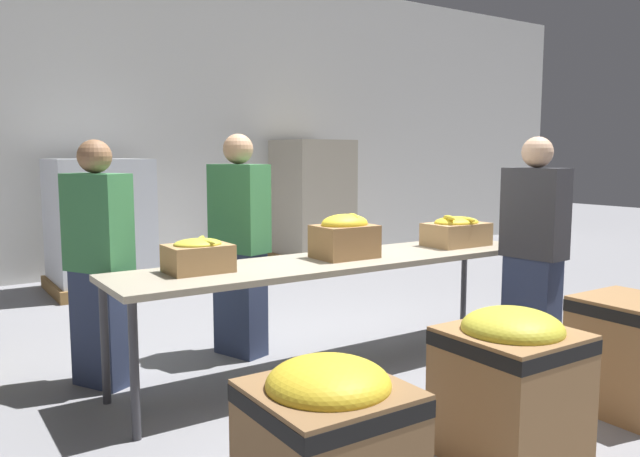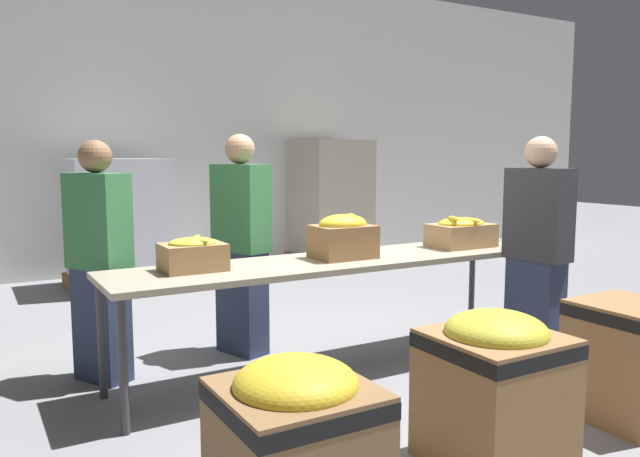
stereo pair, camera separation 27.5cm
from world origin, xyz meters
TOP-DOWN VIEW (x-y plane):
  - ground_plane at (0.00, 0.00)m, footprint 30.00×30.00m
  - wall_back at (0.00, 4.51)m, footprint 16.00×0.08m
  - sorting_table at (0.00, 0.00)m, footprint 3.20×0.71m
  - banana_box_0 at (-1.02, 0.08)m, footprint 0.38×0.29m
  - banana_box_1 at (0.04, 0.01)m, footprint 0.41×0.31m
  - banana_box_2 at (1.12, -0.00)m, footprint 0.49×0.34m
  - volunteer_0 at (-0.43, 0.70)m, footprint 0.36×0.50m
  - volunteer_1 at (1.25, -0.64)m, footprint 0.26×0.46m
  - volunteer_2 at (-1.47, 0.63)m, footprint 0.40×0.48m
  - donation_bin_0 at (-1.14, -1.52)m, footprint 0.59×0.59m
  - donation_bin_1 at (-0.04, -1.52)m, footprint 0.59×0.59m
  - donation_bin_2 at (1.02, -1.52)m, footprint 0.55×0.55m
  - pallet_stack_0 at (-0.72, 3.63)m, footprint 1.09×1.09m
  - pallet_stack_1 at (2.26, 3.85)m, footprint 0.98×0.98m

SIDE VIEW (x-z plane):
  - ground_plane at x=0.00m, z-range 0.00..0.00m
  - donation_bin_2 at x=1.02m, z-range 0.03..0.70m
  - donation_bin_0 at x=-1.14m, z-range 0.02..0.73m
  - donation_bin_1 at x=-0.04m, z-range 0.02..0.79m
  - pallet_stack_0 at x=-0.72m, z-range -0.01..1.46m
  - sorting_table at x=0.00m, z-range 0.35..1.14m
  - volunteer_2 at x=-1.47m, z-range 0.00..1.61m
  - volunteer_1 at x=1.25m, z-range 0.00..1.64m
  - volunteer_0 at x=-0.43m, z-range -0.01..1.66m
  - pallet_stack_1 at x=2.26m, z-range -0.01..1.71m
  - banana_box_0 at x=-1.02m, z-range 0.79..1.01m
  - banana_box_2 at x=1.12m, z-range 0.79..1.04m
  - banana_box_1 at x=0.04m, z-range 0.79..1.11m
  - wall_back at x=0.00m, z-range 0.00..4.00m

